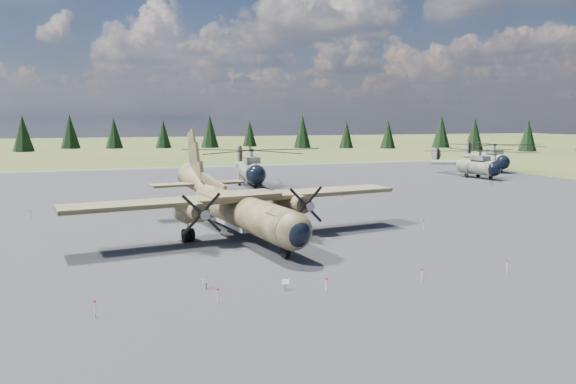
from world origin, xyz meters
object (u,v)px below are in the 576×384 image
object	(u,v)px
transport_plane	(236,204)
helicopter_near	(251,160)
helicopter_far	(493,152)
helicopter_mid	(478,158)

from	to	relation	value
transport_plane	helicopter_near	distance (m)	33.02
helicopter_far	transport_plane	bearing A→B (deg)	-132.05
helicopter_near	helicopter_far	size ratio (longest dim) A/B	1.03
transport_plane	helicopter_mid	bearing A→B (deg)	25.08
helicopter_near	helicopter_mid	world-z (taller)	helicopter_near
transport_plane	helicopter_far	world-z (taller)	transport_plane
transport_plane	helicopter_mid	distance (m)	55.81
transport_plane	helicopter_far	xyz separation A→B (m)	(56.42, 39.70, 0.89)
helicopter_near	helicopter_far	distance (m)	47.60
transport_plane	helicopter_far	distance (m)	68.99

